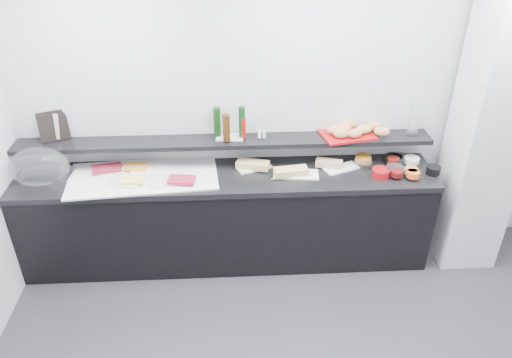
{
  "coord_description": "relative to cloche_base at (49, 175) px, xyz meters",
  "views": [
    {
      "loc": [
        -0.64,
        -1.99,
        3.09
      ],
      "look_at": [
        -0.45,
        1.45,
        1.0
      ],
      "focal_mm": 35.0,
      "sensor_mm": 36.0,
      "label": 1
    }
  ],
  "objects": [
    {
      "name": "back_wall",
      "position": [
        2.2,
        0.26,
        0.43
      ],
      "size": [
        5.0,
        0.02,
        2.7
      ],
      "primitive_type": "cube",
      "color": "silver",
      "rests_on": "ground"
    },
    {
      "name": "column",
      "position": [
        3.7,
        -0.09,
        0.43
      ],
      "size": [
        0.5,
        0.5,
        2.7
      ],
      "primitive_type": "cube",
      "color": "silver",
      "rests_on": "ground"
    },
    {
      "name": "buffet_cabinet",
      "position": [
        1.5,
        -0.04,
        -0.5
      ],
      "size": [
        3.6,
        0.6,
        0.85
      ],
      "primitive_type": "cube",
      "color": "black",
      "rests_on": "ground"
    },
    {
      "name": "counter_top",
      "position": [
        1.5,
        -0.04,
        -0.05
      ],
      "size": [
        3.62,
        0.62,
        0.05
      ],
      "primitive_type": "cube",
      "color": "black",
      "rests_on": "buffet_cabinet"
    },
    {
      "name": "wall_shelf",
      "position": [
        1.5,
        0.14,
        0.21
      ],
      "size": [
        3.6,
        0.25,
        0.04
      ],
      "primitive_type": "cube",
      "color": "black",
      "rests_on": "back_wall"
    },
    {
      "name": "cloche_base",
      "position": [
        0.0,
        0.0,
        0.0
      ],
      "size": [
        0.42,
        0.29,
        0.04
      ],
      "primitive_type": "cube",
      "rotation": [
        0.0,
        0.0,
        -0.07
      ],
      "color": "silver",
      "rests_on": "counter_top"
    },
    {
      "name": "cloche_dome",
      "position": [
        -0.05,
        -0.03,
        0.11
      ],
      "size": [
        0.51,
        0.34,
        0.34
      ],
      "primitive_type": "ellipsoid",
      "rotation": [
        0.0,
        0.0,
        0.03
      ],
      "color": "white",
      "rests_on": "cloche_base"
    },
    {
      "name": "linen_runner",
      "position": [
        0.8,
        -0.04,
        -0.01
      ],
      "size": [
        1.29,
        0.7,
        0.01
      ],
      "primitive_type": "cube",
      "rotation": [
        0.0,
        0.0,
        0.09
      ],
      "color": "white",
      "rests_on": "counter_top"
    },
    {
      "name": "platter_meat_a",
      "position": [
        0.48,
        0.07,
        0.0
      ],
      "size": [
        0.29,
        0.2,
        0.01
      ],
      "primitive_type": "cube",
      "rotation": [
        0.0,
        0.0,
        0.05
      ],
      "color": "white",
      "rests_on": "linen_runner"
    },
    {
      "name": "food_meat_a",
      "position": [
        0.48,
        0.06,
        0.02
      ],
      "size": [
        0.27,
        0.2,
        0.02
      ],
      "primitive_type": "cube",
      "rotation": [
        0.0,
        0.0,
        0.2
      ],
      "color": "maroon",
      "rests_on": "platter_meat_a"
    },
    {
      "name": "platter_salmon",
      "position": [
        0.84,
        0.05,
        0.0
      ],
      "size": [
        0.36,
        0.29,
        0.01
      ],
      "primitive_type": "cube",
      "rotation": [
        0.0,
        0.0,
        0.29
      ],
      "color": "white",
      "rests_on": "linen_runner"
    },
    {
      "name": "food_salmon",
      "position": [
        0.72,
        0.07,
        0.02
      ],
      "size": [
        0.21,
        0.15,
        0.02
      ],
      "primitive_type": "cube",
      "rotation": [
        0.0,
        0.0,
        -0.12
      ],
      "color": "orange",
      "rests_on": "platter_salmon"
    },
    {
      "name": "platter_cheese",
      "position": [
        0.67,
        -0.14,
        0.0
      ],
      "size": [
        0.3,
        0.23,
        0.01
      ],
      "primitive_type": "cube",
      "rotation": [
        0.0,
        0.0,
        -0.25
      ],
      "color": "silver",
      "rests_on": "linen_runner"
    },
    {
      "name": "food_cheese",
      "position": [
        0.73,
        -0.15,
        0.02
      ],
      "size": [
        0.19,
        0.12,
        0.02
      ],
      "primitive_type": "cube",
      "rotation": [
        0.0,
        0.0,
        0.0
      ],
      "color": "#F4EC5E",
      "rests_on": "platter_cheese"
    },
    {
      "name": "platter_meat_b",
      "position": [
        1.0,
        -0.14,
        0.0
      ],
      "size": [
        0.32,
        0.24,
        0.01
      ],
      "primitive_type": "cube",
      "rotation": [
        0.0,
        0.0,
        0.18
      ],
      "color": "silver",
      "rests_on": "linen_runner"
    },
    {
      "name": "food_meat_b",
      "position": [
        1.14,
        -0.17,
        0.02
      ],
      "size": [
        0.23,
        0.16,
        0.02
      ],
      "primitive_type": "cube",
      "rotation": [
        0.0,
        0.0,
        -0.1
      ],
      "color": "maroon",
      "rests_on": "platter_meat_b"
    },
    {
      "name": "sandwich_plate_left",
      "position": [
        1.75,
        0.06,
        -0.01
      ],
      "size": [
        0.33,
        0.23,
        0.01
      ],
      "primitive_type": "cube",
      "rotation": [
        0.0,
        0.0,
        0.38
      ],
      "color": "silver",
      "rests_on": "counter_top"
    },
    {
      "name": "sandwich_food_left",
      "position": [
        1.74,
        0.05,
        0.02
      ],
      "size": [
        0.3,
        0.18,
        0.06
      ],
      "primitive_type": "cube",
      "rotation": [
        0.0,
        0.0,
        -0.26
      ],
      "color": "#D8C271",
      "rests_on": "sandwich_plate_left"
    },
    {
      "name": "tongs_left",
      "position": [
        1.77,
        0.02,
        -0.0
      ],
      "size": [
        0.16,
        0.04,
        0.01
      ],
      "primitive_type": "cylinder",
      "rotation": [
        0.0,
        1.57,
        -0.18
      ],
      "color": "#B9BCC0",
      "rests_on": "sandwich_plate_left"
    },
    {
      "name": "sandwich_plate_mid",
      "position": [
        2.1,
        -0.07,
        -0.01
      ],
      "size": [
        0.4,
        0.21,
        0.01
      ],
      "primitive_type": "cube",
      "rotation": [
        0.0,
        0.0,
        -0.11
      ],
      "color": "white",
      "rests_on": "counter_top"
    },
    {
      "name": "sandwich_food_mid",
      "position": [
        2.06,
        -0.09,
        0.02
      ],
      "size": [
        0.3,
        0.15,
        0.06
      ],
      "primitive_type": "cube",
      "rotation": [
        0.0,
        0.0,
        0.13
      ],
      "color": "tan",
      "rests_on": "sandwich_plate_mid"
    },
    {
      "name": "tongs_mid",
      "position": [
        1.96,
        -0.13,
        -0.0
      ],
      "size": [
        0.15,
        0.08,
        0.01
      ],
      "primitive_type": "cylinder",
      "rotation": [
        0.0,
        1.57,
        0.44
      ],
      "color": "silver",
      "rests_on": "sandwich_plate_mid"
    },
    {
      "name": "sandwich_plate_right",
      "position": [
        2.51,
        0.01,
        -0.01
      ],
      "size": [
        0.33,
        0.24,
        0.01
      ],
      "primitive_type": "cube",
      "rotation": [
        0.0,
        0.0,
        0.39
      ],
      "color": "white",
      "rests_on": "counter_top"
    },
    {
      "name": "sandwich_food_right",
      "position": [
        2.41,
        0.03,
        0.02
      ],
      "size": [
        0.24,
        0.15,
        0.06
      ],
      "primitive_type": "cube",
      "rotation": [
        0.0,
        0.0,
        -0.29
      ],
      "color": "tan",
      "rests_on": "sandwich_plate_right"
    },
    {
      "name": "tongs_right",
      "position": [
        2.46,
        0.0,
        -0.0
      ],
      "size": [
        0.16,
        0.01,
        0.01
      ],
      "primitive_type": "cylinder",
      "rotation": [
        0.0,
        1.57,
        0.04
      ],
      "color": "silver",
      "rests_on": "sandwich_plate_right"
    },
    {
      "name": "bowl_glass_fruit",
      "position": [
        2.71,
        0.03,
        0.02
      ],
      "size": [
        0.17,
        0.17,
        0.07
      ],
      "primitive_type": "cylinder",
      "rotation": [
        0.0,
        0.0,
        -0.1
      ],
      "color": "white",
      "rests_on": "counter_top"
    },
    {
      "name": "fill_glass_fruit",
      "position": [
        2.73,
        0.1,
        0.03
      ],
      "size": [
        0.15,
        0.15,
        0.05
      ],
      "primitive_type": "cylinder",
      "rotation": [
        0.0,
        0.0,
        -0.08
      ],
      "color": "orange",
      "rests_on": "bowl_glass_fruit"
    },
    {
      "name": "bowl_black_jam",
      "position": [
        2.99,
        0.09,
        0.02
      ],
      "size": [
        0.19,
        0.19,
        0.07
      ],
      "primitive_type": "cylinder",
      "rotation": [
        0.0,
        0.0,
        0.24
      ],
      "color": "black",
      "rests_on": "counter_top"
    },
    {
      "name": "fill_black_jam",
      "position": [
        2.98,
        0.05,
        0.03
      ],
      "size": [
        0.12,
        0.12,
        0.05
      ],
      "primitive_type": "cylinder",
      "rotation": [
        0.0,
        0.0,
        0.11
      ],
      "color": "#5B120D",
      "rests_on": "bowl_black_jam"
    },
    {
      "name": "bowl_glass_cream",
      "position": [
        3.05,
        0.08,
        0.02
      ],
      "size": [
        0.2,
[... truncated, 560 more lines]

